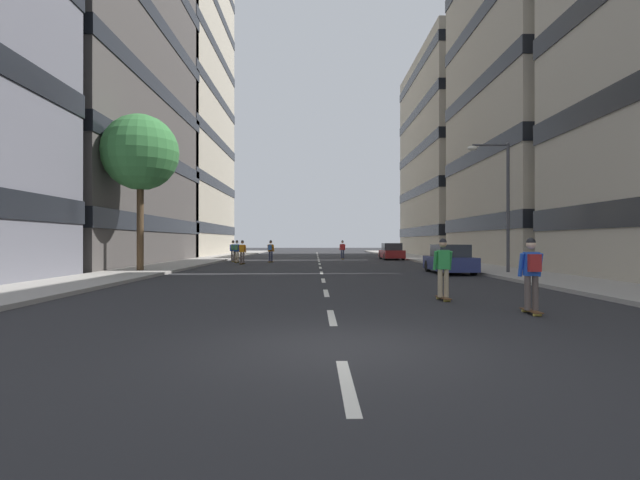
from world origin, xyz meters
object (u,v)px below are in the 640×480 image
object	(u,v)px
parked_car_near	(450,260)
skater_3	(342,249)
streetlamp_right	(501,193)
street_tree_near	(140,153)
skater_2	(271,250)
skater_0	(242,251)
skater_5	(237,250)
skater_4	(233,249)
skater_6	(532,271)
skater_1	(443,266)
parked_car_mid	(392,252)

from	to	relation	value
parked_car_near	skater_3	xyz separation A→B (m)	(-4.49, 19.45, 0.29)
parked_car_near	streetlamp_right	bearing A→B (deg)	-25.48
streetlamp_right	skater_3	size ratio (longest dim) A/B	3.65
street_tree_near	parked_car_near	bearing A→B (deg)	-2.49
streetlamp_right	skater_2	size ratio (longest dim) A/B	3.65
street_tree_near	skater_0	size ratio (longest dim) A/B	4.70
skater_5	skater_2	bearing A→B (deg)	12.84
skater_4	skater_6	xyz separation A→B (m)	(11.75, -28.45, 0.00)
streetlamp_right	skater_1	world-z (taller)	streetlamp_right
streetlamp_right	skater_0	distance (m)	18.70
skater_1	skater_3	size ratio (longest dim) A/B	1.00
skater_0	skater_6	world-z (taller)	same
skater_2	skater_3	bearing A→B (deg)	45.88
skater_1	skater_2	size ratio (longest dim) A/B	1.00
parked_car_mid	skater_1	size ratio (longest dim) A/B	2.47
streetlamp_right	skater_5	size ratio (longest dim) A/B	3.65
skater_6	street_tree_near	bearing A→B (deg)	134.30
skater_4	skater_0	bearing A→B (deg)	-71.92
skater_3	skater_5	bearing A→B (deg)	-141.63
skater_0	skater_2	size ratio (longest dim) A/B	1.00
skater_1	skater_3	bearing A→B (deg)	92.00
skater_2	skater_3	world-z (taller)	same
skater_3	streetlamp_right	bearing A→B (deg)	-71.74
streetlamp_right	skater_4	xyz separation A→B (m)	(-16.09, 15.50, -3.12)
skater_2	skater_4	xyz separation A→B (m)	(-3.21, 1.26, 0.00)
parked_car_near	skater_5	bearing A→B (deg)	136.43
street_tree_near	skater_3	distance (m)	22.89
skater_0	skater_5	distance (m)	2.62
streetlamp_right	skater_0	world-z (taller)	streetlamp_right
skater_0	skater_2	xyz separation A→B (m)	(1.79, 3.08, 0.03)
skater_2	skater_5	size ratio (longest dim) A/B	1.00
skater_6	skater_2	bearing A→B (deg)	107.44
parked_car_near	skater_5	size ratio (longest dim) A/B	2.47
parked_car_mid	skater_3	size ratio (longest dim) A/B	2.47
skater_0	skater_5	size ratio (longest dim) A/B	1.00
skater_5	street_tree_near	bearing A→B (deg)	-105.40
street_tree_near	skater_0	xyz separation A→B (m)	(4.07, 9.35, -5.45)
street_tree_near	skater_5	size ratio (longest dim) A/B	4.70
skater_1	streetlamp_right	bearing A→B (deg)	61.10
skater_0	skater_1	distance (m)	23.28
skater_4	skater_5	xyz separation A→B (m)	(0.61, -1.85, 0.00)
skater_1	parked_car_near	bearing A→B (deg)	73.33
street_tree_near	skater_1	distance (m)	18.63
parked_car_mid	skater_1	world-z (taller)	skater_1
street_tree_near	skater_5	bearing A→B (deg)	74.60
parked_car_mid	skater_2	distance (m)	12.09
parked_car_near	skater_0	size ratio (longest dim) A/B	2.47
skater_0	skater_3	xyz separation A→B (m)	(7.90, 9.38, 0.00)
skater_0	skater_2	world-z (taller)	same
parked_car_mid	skater_2	world-z (taller)	skater_2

